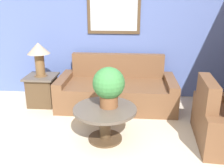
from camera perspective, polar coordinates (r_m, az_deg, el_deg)
wall_back at (r=5.04m, az=-0.84°, el=11.83°), size 6.75×0.09×2.60m
couch_main at (r=4.69m, az=1.05°, el=-1.57°), size 2.15×0.99×0.92m
coffee_table at (r=3.54m, az=-1.61°, el=-7.53°), size 0.89×0.89×0.50m
side_table at (r=4.91m, az=-15.63°, el=-1.31°), size 0.56×0.56×0.58m
table_lamp at (r=4.72m, az=-16.40°, el=6.83°), size 0.41×0.41×0.62m
potted_plant_on_table at (r=3.42m, az=-0.75°, el=-0.29°), size 0.45×0.45×0.57m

